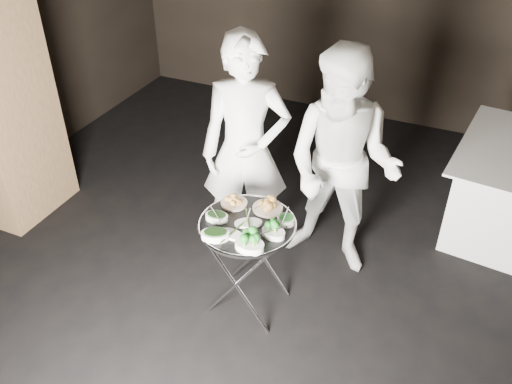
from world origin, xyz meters
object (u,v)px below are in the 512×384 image
at_px(tray_stand, 248,261).
at_px(waiter_left, 246,152).
at_px(waiter_right, 342,167).
at_px(serving_tray, 247,225).

bearing_deg(tray_stand, waiter_left, 115.58).
distance_m(tray_stand, waiter_right, 1.00).
height_order(waiter_left, waiter_right, waiter_left).
xyz_separation_m(tray_stand, serving_tray, (-0.00, 0.00, 0.34)).
bearing_deg(serving_tray, waiter_left, 115.58).
xyz_separation_m(serving_tray, waiter_left, (-0.30, 0.63, 0.17)).
bearing_deg(serving_tray, tray_stand, -10.39).
bearing_deg(waiter_right, serving_tray, -117.56).
height_order(serving_tray, waiter_right, waiter_right).
relative_size(serving_tray, waiter_right, 0.37).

